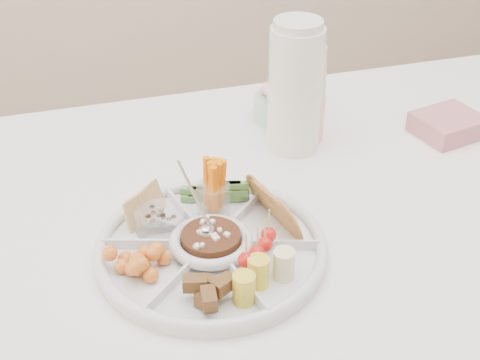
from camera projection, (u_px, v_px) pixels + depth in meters
name	position (u px, v px, depth m)	size (l,w,h in m)	color
dining_table	(322.00, 335.00, 1.48)	(1.52, 1.02, 0.76)	white
party_tray	(211.00, 245.00, 1.11)	(0.38, 0.38, 0.04)	silver
bean_dip	(211.00, 241.00, 1.10)	(0.10, 0.10, 0.04)	#46180C
tortillas	(278.00, 212.00, 1.15)	(0.11, 0.11, 0.06)	#A05E27
carrot_cucumber	(214.00, 181.00, 1.19)	(0.12, 0.12, 0.11)	orange
pita_raisins	(147.00, 211.00, 1.15)	(0.12, 0.12, 0.06)	tan
cherries	(137.00, 264.00, 1.05)	(0.11, 0.11, 0.04)	orange
granola_chunks	(207.00, 293.00, 0.99)	(0.10, 0.10, 0.04)	brown
banana_tomato	(281.00, 253.00, 1.03)	(0.11, 0.11, 0.09)	#F2CC6C
cup_stack	(306.00, 87.00, 1.39)	(0.09, 0.09, 0.24)	#B2D0AC
thermos	(295.00, 85.00, 1.34)	(0.11, 0.11, 0.28)	white
flower_bowl	(278.00, 102.00, 1.50)	(0.11, 0.11, 0.08)	#ACBEB3
napkin_stack	(448.00, 125.00, 1.45)	(0.14, 0.12, 0.05)	#BB7178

